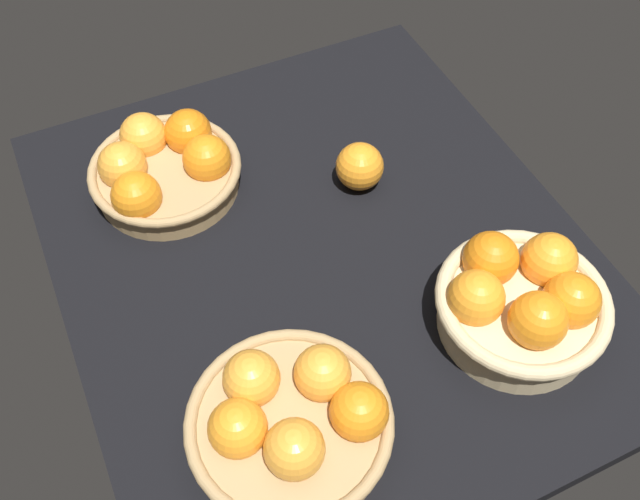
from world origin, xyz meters
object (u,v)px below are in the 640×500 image
loose_orange_front_gap (360,166)px  basket_near_left (164,168)px  basket_far_right (522,301)px  basket_near_right (291,421)px

loose_orange_front_gap → basket_near_left: bearing=-114.3°
basket_far_right → loose_orange_front_gap: basket_far_right is taller
basket_near_right → basket_far_right: basket_far_right is taller
basket_near_left → loose_orange_front_gap: (12.05, 26.64, -0.16)cm
basket_near_left → loose_orange_front_gap: basket_near_left is taller
basket_near_right → loose_orange_front_gap: basket_near_right is taller
basket_near_left → basket_near_right: bearing=1.3°
basket_near_right → basket_near_left: basket_near_right is taller
basket_near_right → basket_far_right: bearing=93.2°
loose_orange_front_gap → basket_near_right: bearing=-38.0°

